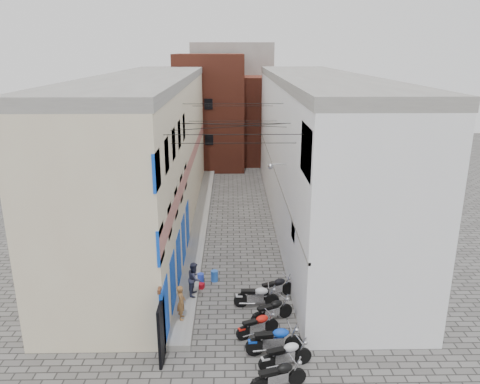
{
  "coord_description": "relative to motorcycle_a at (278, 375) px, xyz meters",
  "views": [
    {
      "loc": [
        -0.08,
        -14.38,
        10.4
      ],
      "look_at": [
        0.36,
        9.74,
        3.0
      ],
      "focal_mm": 35.0,
      "sensor_mm": 36.0,
      "label": 1
    }
  ],
  "objects": [
    {
      "name": "ground",
      "position": [
        -1.36,
        1.99,
        -0.55
      ],
      "size": [
        90.0,
        90.0,
        0.0
      ],
      "primitive_type": "plane",
      "color": "#53514E",
      "rests_on": "ground"
    },
    {
      "name": "plinth",
      "position": [
        -3.41,
        14.99,
        -0.43
      ],
      "size": [
        0.9,
        26.0,
        0.25
      ],
      "primitive_type": "cube",
      "color": "gray",
      "rests_on": "ground"
    },
    {
      "name": "building_left",
      "position": [
        -6.34,
        14.94,
        3.95
      ],
      "size": [
        5.1,
        27.0,
        9.0
      ],
      "color": "beige",
      "rests_on": "ground"
    },
    {
      "name": "building_right",
      "position": [
        3.64,
        14.99,
        3.95
      ],
      "size": [
        5.94,
        26.0,
        9.0
      ],
      "color": "white",
      "rests_on": "ground"
    },
    {
      "name": "building_far_brick_left",
      "position": [
        -3.36,
        29.99,
        4.45
      ],
      "size": [
        6.0,
        6.0,
        10.0
      ],
      "primitive_type": "cube",
      "color": "maroon",
      "rests_on": "ground"
    },
    {
      "name": "building_far_brick_right",
      "position": [
        1.64,
        31.99,
        3.45
      ],
      "size": [
        5.0,
        6.0,
        8.0
      ],
      "primitive_type": "cube",
      "color": "maroon",
      "rests_on": "ground"
    },
    {
      "name": "building_far_concrete",
      "position": [
        -1.36,
        35.99,
        4.95
      ],
      "size": [
        8.0,
        5.0,
        11.0
      ],
      "primitive_type": "cube",
      "color": "gray",
      "rests_on": "ground"
    },
    {
      "name": "far_shopfront",
      "position": [
        -1.36,
        27.19,
        0.65
      ],
      "size": [
        2.0,
        0.3,
        2.4
      ],
      "primitive_type": "cube",
      "color": "black",
      "rests_on": "ground"
    },
    {
      "name": "overhead_wires",
      "position": [
        -1.36,
        9.64,
        6.57
      ],
      "size": [
        5.8,
        13.02,
        1.32
      ],
      "color": "black",
      "rests_on": "ground"
    },
    {
      "name": "motorcycle_a",
      "position": [
        0.0,
        0.0,
        0.0
      ],
      "size": [
        2.0,
        1.16,
        1.1
      ],
      "primitive_type": null,
      "rotation": [
        0.0,
        0.0,
        -1.26
      ],
      "color": "black",
      "rests_on": "ground"
    },
    {
      "name": "motorcycle_b",
      "position": [
        0.34,
        1.06,
        0.0
      ],
      "size": [
        2.01,
        1.14,
        1.11
      ],
      "primitive_type": null,
      "rotation": [
        0.0,
        0.0,
        -1.28
      ],
      "color": "silver",
      "rests_on": "ground"
    },
    {
      "name": "motorcycle_c",
      "position": [
        0.04,
        1.84,
        0.05
      ],
      "size": [
        2.14,
        0.89,
        1.2
      ],
      "primitive_type": null,
      "rotation": [
        0.0,
        0.0,
        -1.46
      ],
      "color": "#0C39B4",
      "rests_on": "ground"
    },
    {
      "name": "motorcycle_d",
      "position": [
        -0.5,
        2.92,
        -0.05
      ],
      "size": [
        1.81,
        1.2,
        1.01
      ],
      "primitive_type": null,
      "rotation": [
        0.0,
        0.0,
        -1.16
      ],
      "color": "red",
      "rests_on": "ground"
    },
    {
      "name": "motorcycle_e",
      "position": [
        0.12,
        3.88,
        -0.01
      ],
      "size": [
        1.93,
        1.37,
        1.08
      ],
      "primitive_type": null,
      "rotation": [
        0.0,
        0.0,
        -1.1
      ],
      "color": "black",
      "rests_on": "ground"
    },
    {
      "name": "motorcycle_f",
      "position": [
        -0.43,
        4.98,
        0.0
      ],
      "size": [
        1.94,
        0.7,
        1.11
      ],
      "primitive_type": null,
      "rotation": [
        0.0,
        0.0,
        -1.62
      ],
      "color": "#BBBBC0",
      "rests_on": "ground"
    },
    {
      "name": "motorcycle_g",
      "position": [
        0.44,
        5.78,
        -0.03
      ],
      "size": [
        1.89,
        1.22,
        1.05
      ],
      "primitive_type": null,
      "rotation": [
        0.0,
        0.0,
        -1.18
      ],
      "color": "black",
      "rests_on": "ground"
    },
    {
      "name": "person_a",
      "position": [
        -3.44,
        3.78,
        0.41
      ],
      "size": [
        0.39,
        0.55,
        1.42
      ],
      "primitive_type": "imported",
      "rotation": [
        0.0,
        0.0,
        1.68
      ],
      "color": "brown",
      "rests_on": "plinth"
    },
    {
      "name": "person_b",
      "position": [
        -3.06,
        5.66,
        0.44
      ],
      "size": [
        0.64,
        0.78,
        1.49
      ],
      "primitive_type": "imported",
      "rotation": [
        0.0,
        0.0,
        1.46
      ],
      "color": "#2D2F44",
      "rests_on": "plinth"
    },
    {
      "name": "water_jug_near",
      "position": [
        -2.91,
        7.15,
        -0.32
      ],
      "size": [
        0.38,
        0.38,
        0.47
      ],
      "primitive_type": "cylinder",
      "rotation": [
        0.0,
        0.0,
        -0.32
      ],
      "color": "blue",
      "rests_on": "ground"
    },
    {
      "name": "water_jug_far",
      "position": [
        -2.28,
        7.33,
        -0.29
      ],
      "size": [
        0.42,
        0.42,
        0.52
      ],
      "primitive_type": "cylinder",
      "rotation": [
        0.0,
        0.0,
        -0.34
      ],
      "color": "blue",
      "rests_on": "ground"
    },
    {
      "name": "red_crate",
      "position": [
        -2.91,
        6.66,
        -0.44
      ],
      "size": [
        0.43,
        0.37,
        0.23
      ],
      "primitive_type": "cube",
      "rotation": [
        0.0,
        0.0,
        -0.31
      ],
      "color": "maroon",
      "rests_on": "ground"
    }
  ]
}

